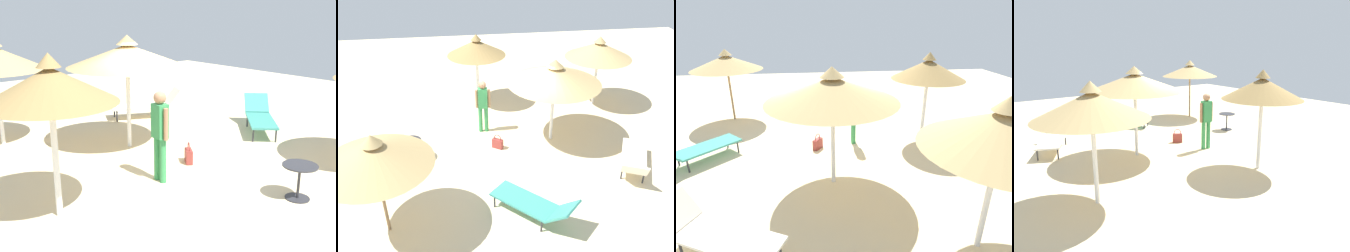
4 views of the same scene
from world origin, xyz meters
The scene contains 10 objects.
ground centered at (0.00, 0.00, -0.05)m, with size 24.00×24.00×0.10m, color beige.
parasol_umbrella_near_left centered at (2.33, -3.52, 2.10)m, with size 2.36×2.36×2.59m.
parasol_umbrella_near_right centered at (3.02, 0.77, 2.16)m, with size 2.09×2.09×2.65m.
parasol_umbrella_front centered at (-3.23, 3.30, 2.08)m, with size 2.43×2.43×2.54m.
parasol_umbrella_far_left centered at (0.10, -1.32, 2.19)m, with size 2.80×2.80×2.66m.
lounge_chair_far_right centered at (-1.92, -3.17, 0.41)m, with size 2.17×1.53×0.84m.
lounge_chair_edge centered at (-3.32, -0.05, 0.43)m, with size 1.97×1.97×0.85m.
person_standing_center centered at (0.87, 0.76, 1.03)m, with size 0.24×0.48×1.78m.
handbag centered at (-0.22, 0.43, 0.17)m, with size 0.30×0.35×0.47m.
side_table_round centered at (-0.46, 2.97, 0.44)m, with size 0.62×0.62×0.64m.
Camera 4 is at (8.60, -5.97, 3.31)m, focal length 35.75 mm.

